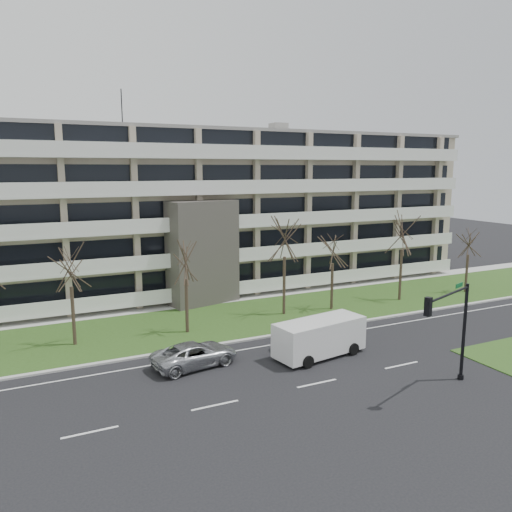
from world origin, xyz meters
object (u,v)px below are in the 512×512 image
silver_pickup (195,354)px  traffic_signal (453,322)px  white_van (321,334)px  blue_sedan (308,341)px

silver_pickup → traffic_signal: traffic_signal is taller
silver_pickup → white_van: size_ratio=0.83×
white_van → silver_pickup: bearing=158.0°
traffic_signal → silver_pickup: bearing=122.3°
white_van → traffic_signal: size_ratio=1.10×
white_van → traffic_signal: bearing=-71.6°
silver_pickup → traffic_signal: size_ratio=0.91×
silver_pickup → traffic_signal: 14.68m
blue_sedan → traffic_signal: 9.45m
white_van → traffic_signal: 8.24m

